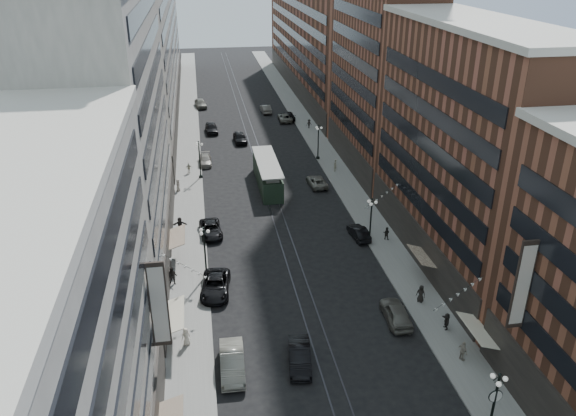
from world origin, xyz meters
TOP-DOWN VIEW (x-y plane):
  - ground at (0.00, 60.00)m, footprint 220.00×220.00m
  - sidewalk_west at (-11.00, 70.00)m, footprint 4.00×180.00m
  - sidewalk_east at (11.00, 70.00)m, footprint 4.00×180.00m
  - rail_west at (-0.70, 70.00)m, footprint 0.12×180.00m
  - rail_east at (0.70, 70.00)m, footprint 0.12×180.00m
  - building_west_near at (-17.00, 0.00)m, footprint 8.00×30.00m
  - building_west_mid at (-17.00, 33.00)m, footprint 8.00×36.00m
  - building_west_far at (-17.00, 96.00)m, footprint 8.00×90.00m
  - building_east_mid at (17.00, 28.00)m, footprint 8.00×30.00m
  - building_east_tower at (17.00, 56.00)m, footprint 8.00×26.00m
  - building_east_far at (17.00, 105.00)m, footprint 8.00×72.00m
  - lamppost_sw_far at (-9.20, 28.00)m, footprint 1.03×1.14m
  - lamppost_sw_mid at (-9.20, 55.00)m, footprint 1.03×1.14m
  - lamppost_se_near at (9.20, 4.00)m, footprint 1.08×1.14m
  - lamppost_se_far at (9.20, 32.00)m, footprint 1.03×1.14m
  - lamppost_se_mid at (9.20, 60.00)m, footprint 1.03×1.14m
  - streetcar at (0.00, 50.74)m, footprint 2.92×13.20m
  - car_1 at (-7.59, 13.48)m, footprint 2.03×5.44m
  - car_2 at (-8.40, 24.91)m, footprint 3.31×6.05m
  - car_4 at (7.38, 17.74)m, footprint 2.22×5.07m
  - car_5 at (-2.20, 13.38)m, footprint 2.32×5.09m
  - pedestrian_1 at (-11.18, 17.19)m, footprint 0.91×0.73m
  - pedestrian_2 at (-12.50, 26.83)m, footprint 1.01×0.70m
  - pedestrian_4 at (10.87, 11.65)m, footprint 0.69×1.12m
  - car_7 at (-8.40, 37.09)m, footprint 2.75×5.34m
  - car_8 at (-8.40, 60.66)m, footprint 1.95×4.76m
  - car_9 at (-6.80, 76.83)m, footprint 2.34×5.24m
  - car_10 at (8.40, 33.57)m, footprint 1.90×4.40m
  - car_11 at (6.80, 49.45)m, footprint 2.52×5.00m
  - car_12 at (8.14, 83.00)m, footprint 2.50×5.39m
  - car_13 at (-2.20, 70.44)m, footprint 2.33×5.16m
  - car_14 at (4.50, 88.41)m, footprint 1.95×4.93m
  - pedestrian_5 at (-11.93, 38.17)m, footprint 1.72×0.55m
  - pedestrian_6 at (-10.87, 57.01)m, footprint 0.95×0.53m
  - pedestrian_7 at (11.34, 32.51)m, footprint 0.84×0.73m
  - pedestrian_8 at (10.58, 54.26)m, footprint 0.80×0.75m
  - pedestrian_9 at (10.98, 76.19)m, footprint 1.14×0.68m
  - car_extra_0 at (-8.40, 94.67)m, footprint 2.76×5.39m
  - car_extra_1 at (7.38, 81.89)m, footprint 2.57×5.32m
  - pedestrian_extra_0 at (11.28, 15.76)m, footprint 0.61×1.49m
  - pedestrian_extra_1 at (10.59, 20.06)m, footprint 0.94×0.91m
  - pedestrian_extra_2 at (-12.34, 50.49)m, footprint 0.45×0.82m

SIDE VIEW (x-z plane):
  - ground at x=0.00m, z-range 0.00..0.00m
  - rail_west at x=-0.70m, z-range 0.00..0.02m
  - rail_east at x=0.70m, z-range 0.00..0.02m
  - sidewalk_west at x=-11.00m, z-range 0.00..0.15m
  - sidewalk_east at x=11.00m, z-range 0.00..0.15m
  - car_11 at x=6.80m, z-range 0.00..1.36m
  - car_8 at x=-8.40m, z-range 0.00..1.38m
  - car_10 at x=8.40m, z-range 0.00..1.41m
  - car_7 at x=-8.40m, z-range 0.00..1.44m
  - car_extra_1 at x=7.38m, z-range 0.00..1.46m
  - car_12 at x=8.14m, z-range 0.00..1.52m
  - car_14 at x=4.50m, z-range 0.00..1.60m
  - car_2 at x=-8.40m, z-range 0.00..1.61m
  - car_5 at x=-2.20m, z-range 0.00..1.62m
  - car_4 at x=7.38m, z-range 0.00..1.70m
  - car_13 at x=-2.20m, z-range 0.00..1.72m
  - car_9 at x=-6.80m, z-range 0.00..1.75m
  - car_extra_0 at x=-8.40m, z-range 0.00..1.76m
  - car_1 at x=-7.59m, z-range 0.00..1.78m
  - pedestrian_7 at x=11.34m, z-range 0.15..1.67m
  - pedestrian_6 at x=-10.87m, z-range 0.15..1.69m
  - pedestrian_extra_0 at x=11.28m, z-range 0.15..1.71m
  - pedestrian_1 at x=-11.18m, z-range 0.15..1.78m
  - pedestrian_9 at x=10.98m, z-range 0.15..1.80m
  - pedestrian_extra_2 at x=-12.34m, z-range 0.15..1.83m
  - pedestrian_extra_1 at x=10.59m, z-range 0.15..1.89m
  - pedestrian_4 at x=10.87m, z-range 0.15..1.92m
  - pedestrian_5 at x=-11.93m, z-range 0.15..1.98m
  - pedestrian_8 at x=10.58m, z-range 0.15..1.99m
  - pedestrian_2 at x=-12.50m, z-range 0.15..2.04m
  - streetcar at x=0.00m, z-range -0.14..3.51m
  - lamppost_sw_far at x=-9.20m, z-range 0.34..5.86m
  - lamppost_sw_mid at x=-9.20m, z-range 0.34..5.86m
  - lamppost_se_far at x=9.20m, z-range 0.34..5.86m
  - lamppost_se_mid at x=9.20m, z-range 0.34..5.86m
  - lamppost_se_near at x=9.20m, z-range 0.46..5.98m
  - building_west_near at x=-17.00m, z-range 0.00..22.00m
  - building_east_mid at x=17.00m, z-range 0.00..24.00m
  - building_east_far at x=17.00m, z-range 0.00..24.00m
  - building_west_far at x=-17.00m, z-range 0.00..26.00m
  - building_west_mid at x=-17.00m, z-range 0.00..28.00m
  - building_east_tower at x=17.00m, z-range 0.00..42.00m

